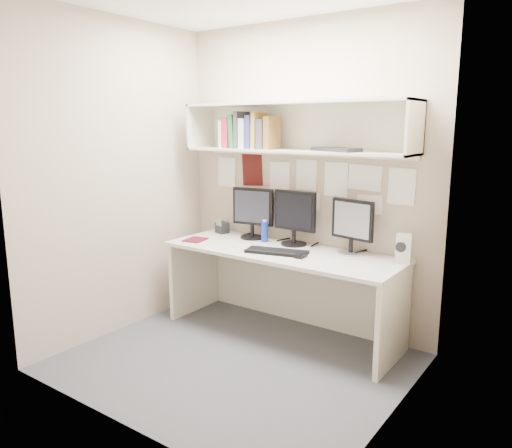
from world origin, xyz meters
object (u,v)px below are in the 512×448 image
Objects in this scene: monitor_right at (352,224)px; speaker at (403,248)px; monitor_left at (253,211)px; desk at (282,292)px; keyboard at (277,252)px; desk_phone at (222,227)px; monitor_center at (295,216)px; maroon_notebook at (196,240)px.

monitor_right is 1.99× the size of speaker.
desk is at bearing -34.45° from monitor_left.
desk_phone is (-0.84, 0.34, 0.04)m from keyboard.
monitor_right is at bearing 2.31° from monitor_center.
monitor_right is 1.35m from desk_phone.
monitor_center is at bearing 81.55° from keyboard.
speaker is (0.92, 0.31, 0.10)m from keyboard.
keyboard is (0.48, -0.33, -0.24)m from monitor_left.
maroon_notebook reaches higher than desk.
monitor_center reaches higher than desk_phone.
speaker is (0.43, -0.02, -0.13)m from monitor_right.
speaker is (0.96, -0.02, -0.14)m from monitor_center.
speaker is at bearing 0.40° from maroon_notebook.
desk_phone is (-0.00, 0.38, 0.05)m from maroon_notebook.
monitor_center is at bearing 94.09° from desk.
monitor_right is 0.88× the size of keyboard.
monitor_left reaches higher than desk_phone.
keyboard is (0.02, -0.11, 0.38)m from desk.
desk is 9.16× the size of speaker.
monitor_left is at bearing 34.86° from maroon_notebook.
monitor_left is at bearing -177.70° from monitor_center.
monitor_center reaches higher than desk.
monitor_left is 2.26× the size of maroon_notebook.
desk is at bearing -83.61° from monitor_center.
monitor_center is 0.83m from desk_phone.
keyboard reaches higher than maroon_notebook.
monitor_right is (0.51, 0.22, 0.60)m from desk.
monitor_right is at bearing -8.68° from monitor_left.
monitor_left is (-0.45, 0.22, 0.61)m from desk.
desk is 4.04× the size of keyboard.
maroon_notebook is at bearing -71.97° from desk_phone.
desk is 0.82m from monitor_right.
speaker is at bearing 3.79° from keyboard.
monitor_right reaches higher than speaker.
keyboard is at bearing -8.18° from maroon_notebook.
monitor_left is 0.63m from keyboard.
speaker is at bearing 0.98° from monitor_center.
monitor_left reaches higher than desk.
speaker is (1.39, -0.02, -0.14)m from monitor_left.
monitor_left is 0.92× the size of keyboard.
maroon_notebook is (-1.33, -0.37, -0.23)m from monitor_right.
monitor_left is 1.40m from speaker.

